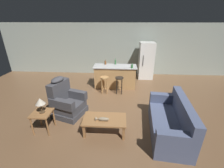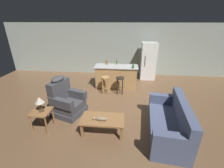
{
  "view_description": "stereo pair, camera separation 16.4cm",
  "coord_description": "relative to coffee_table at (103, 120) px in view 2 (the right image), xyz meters",
  "views": [
    {
      "loc": [
        0.23,
        -4.69,
        2.76
      ],
      "look_at": [
        -0.04,
        -0.1,
        0.75
      ],
      "focal_mm": 24.0,
      "sensor_mm": 36.0,
      "label": 1
    },
    {
      "loc": [
        0.4,
        -4.68,
        2.76
      ],
      "look_at": [
        -0.04,
        -0.1,
        0.75
      ],
      "focal_mm": 24.0,
      "sensor_mm": 36.0,
      "label": 2
    }
  ],
  "objects": [
    {
      "name": "end_table",
      "position": [
        -1.62,
        -0.03,
        0.1
      ],
      "size": [
        0.48,
        0.48,
        0.56
      ],
      "color": "olive",
      "rests_on": "ground_plane"
    },
    {
      "name": "back_wall",
      "position": [
        0.14,
        4.69,
        0.94
      ],
      "size": [
        12.0,
        0.05,
        2.6
      ],
      "color": "#939E93",
      "rests_on": "ground_plane"
    },
    {
      "name": "table_lamp",
      "position": [
        -1.59,
        -0.02,
        0.5
      ],
      "size": [
        0.24,
        0.24,
        0.41
      ],
      "color": "#4C3823",
      "rests_on": "end_table"
    },
    {
      "name": "bar_stool_right",
      "position": [
        0.34,
        2.29,
        0.11
      ],
      "size": [
        0.32,
        0.32,
        0.68
      ],
      "color": "black",
      "rests_on": "ground_plane"
    },
    {
      "name": "recliner_near_lamp",
      "position": [
        -1.26,
        0.77,
        0.06
      ],
      "size": [
        1.06,
        1.06,
        1.2
      ],
      "rotation": [
        0.0,
        0.0,
        -0.32
      ],
      "color": "#3D3D42",
      "rests_on": "ground_plane"
    },
    {
      "name": "fish_figurine",
      "position": [
        -0.05,
        -0.07,
        0.1
      ],
      "size": [
        0.34,
        0.1,
        0.1
      ],
      "color": "#4C3823",
      "rests_on": "coffee_table"
    },
    {
      "name": "bottle_tall_green",
      "position": [
        -0.29,
        3.11,
        0.66
      ],
      "size": [
        0.08,
        0.08,
        0.2
      ],
      "color": "brown",
      "rests_on": "kitchen_island"
    },
    {
      "name": "bar_stool_left",
      "position": [
        -0.24,
        2.29,
        0.11
      ],
      "size": [
        0.32,
        0.32,
        0.68
      ],
      "color": "#A87A47",
      "rests_on": "ground_plane"
    },
    {
      "name": "kitchen_island",
      "position": [
        0.14,
        2.92,
        0.11
      ],
      "size": [
        1.8,
        0.7,
        0.95
      ],
      "color": "#AD7F4C",
      "rests_on": "ground_plane"
    },
    {
      "name": "bottle_short_amber",
      "position": [
        0.83,
        2.66,
        0.66
      ],
      "size": [
        0.08,
        0.08,
        0.2
      ],
      "color": "#2D6B38",
      "rests_on": "kitchen_island"
    },
    {
      "name": "refrigerator",
      "position": [
        1.61,
        4.12,
        0.52
      ],
      "size": [
        0.7,
        0.69,
        1.76
      ],
      "color": "white",
      "rests_on": "ground_plane"
    },
    {
      "name": "couch",
      "position": [
        1.7,
        0.08,
        -0.02
      ],
      "size": [
        1.03,
        1.98,
        0.94
      ],
      "rotation": [
        0.0,
        0.0,
        3.04
      ],
      "color": "#4C5675",
      "rests_on": "ground_plane"
    },
    {
      "name": "ground_plane",
      "position": [
        0.14,
        1.57,
        -0.36
      ],
      "size": [
        12.0,
        12.0,
        0.0
      ],
      "color": "brown"
    },
    {
      "name": "coffee_table",
      "position": [
        0.0,
        0.0,
        0.0
      ],
      "size": [
        1.1,
        0.6,
        0.42
      ],
      "color": "olive",
      "rests_on": "ground_plane"
    },
    {
      "name": "bottle_wine_dark",
      "position": [
        0.15,
        3.15,
        0.69
      ],
      "size": [
        0.06,
        0.06,
        0.26
      ],
      "color": "#2D6B38",
      "rests_on": "kitchen_island"
    }
  ]
}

